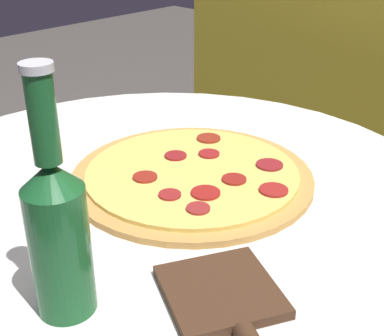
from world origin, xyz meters
name	(u,v)px	position (x,y,z in m)	size (l,w,h in m)	color
table	(162,282)	(0.00, 0.00, 0.54)	(0.91, 0.91, 0.71)	silver
pizza	(193,175)	(0.01, 0.06, 0.72)	(0.37, 0.37, 0.02)	#C68E47
beer_bottle	(58,229)	(0.11, -0.24, 0.81)	(0.06, 0.06, 0.27)	#195628
pizza_paddle	(229,307)	(0.24, -0.13, 0.72)	(0.23, 0.17, 0.02)	#422819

